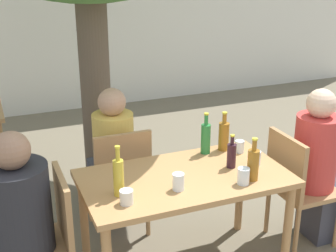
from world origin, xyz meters
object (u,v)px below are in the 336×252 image
object	(u,v)px
wine_bottle_4	(232,155)
drinking_glass_1	(240,146)
drinking_glass_0	(178,182)
amber_bottle_3	(253,164)
patio_chair_0	(47,236)
drinking_glass_2	(243,176)
drinking_glass_3	(256,158)
patio_chair_2	(120,176)
oil_cruet_0	(119,176)
drinking_glass_4	(126,197)
person_seated_0	(8,238)
green_bottle_1	(206,138)
dining_table_front	(185,188)
amber_bottle_2	(224,135)
person_seated_1	(322,173)
person_seated_2	(112,162)
patio_chair_1	(296,183)

from	to	relation	value
wine_bottle_4	drinking_glass_1	size ratio (longest dim) A/B	2.68
drinking_glass_0	amber_bottle_3	bearing A→B (deg)	-6.24
patio_chair_0	wine_bottle_4	xyz separation A→B (m)	(1.28, -0.00, 0.33)
drinking_glass_2	drinking_glass_3	xyz separation A→B (m)	(0.23, 0.22, -0.00)
wine_bottle_4	patio_chair_2	bearing A→B (deg)	135.69
oil_cruet_0	amber_bottle_3	distance (m)	0.88
drinking_glass_4	person_seated_0	bearing A→B (deg)	163.54
amber_bottle_3	drinking_glass_3	distance (m)	0.24
drinking_glass_1	green_bottle_1	bearing A→B (deg)	161.59
person_seated_0	green_bottle_1	distance (m)	1.51
oil_cruet_0	amber_bottle_3	xyz separation A→B (m)	(0.87, -0.13, -0.01)
patio_chair_0	dining_table_front	bearing A→B (deg)	90.00
oil_cruet_0	amber_bottle_2	distance (m)	1.00
patio_chair_0	person_seated_1	world-z (taller)	person_seated_1
person_seated_1	patio_chair_0	bearing A→B (deg)	90.00
person_seated_0	drinking_glass_0	xyz separation A→B (m)	(1.04, -0.16, 0.25)
patio_chair_2	drinking_glass_2	size ratio (longest dim) A/B	8.39
green_bottle_1	drinking_glass_4	distance (m)	0.91
person_seated_0	drinking_glass_0	size ratio (longest dim) A/B	11.20
dining_table_front	amber_bottle_2	distance (m)	0.57
patio_chair_2	amber_bottle_3	world-z (taller)	amber_bottle_3
person_seated_2	wine_bottle_4	world-z (taller)	person_seated_2
drinking_glass_3	oil_cruet_0	bearing A→B (deg)	-176.83
patio_chair_2	person_seated_2	xyz separation A→B (m)	(0.00, 0.24, 0.01)
person_seated_1	wine_bottle_4	xyz separation A→B (m)	(-0.81, -0.00, 0.29)
patio_chair_0	drinking_glass_4	size ratio (longest dim) A/B	10.43
green_bottle_1	person_seated_2	bearing A→B (deg)	135.08
amber_bottle_2	drinking_glass_1	bearing A→B (deg)	-42.88
patio_chair_2	person_seated_1	xyz separation A→B (m)	(1.44, -0.61, 0.04)
oil_cruet_0	green_bottle_1	size ratio (longest dim) A/B	1.04
patio_chair_2	oil_cruet_0	bearing A→B (deg)	73.81
patio_chair_0	patio_chair_1	world-z (taller)	same
amber_bottle_3	wine_bottle_4	bearing A→B (deg)	99.96
amber_bottle_3	drinking_glass_0	xyz separation A→B (m)	(-0.51, 0.06, -0.06)
green_bottle_1	patio_chair_2	bearing A→B (deg)	149.92
person_seated_2	green_bottle_1	bearing A→B (deg)	135.08
oil_cruet_0	person_seated_0	bearing A→B (deg)	172.69
drinking_glass_3	patio_chair_2	bearing A→B (deg)	141.56
amber_bottle_3	drinking_glass_1	size ratio (longest dim) A/B	3.25
amber_bottle_2	drinking_glass_2	xyz separation A→B (m)	(-0.14, -0.53, -0.06)
person_seated_0	person_seated_2	distance (m)	1.22
person_seated_2	drinking_glass_3	bearing A→B (deg)	132.60
patio_chair_1	patio_chair_2	xyz separation A→B (m)	(-1.21, 0.61, 0.00)
amber_bottle_3	drinking_glass_3	size ratio (longest dim) A/B	2.90
person_seated_1	patio_chair_2	bearing A→B (deg)	66.93
person_seated_1	wine_bottle_4	size ratio (longest dim) A/B	5.14
amber_bottle_3	green_bottle_1	bearing A→B (deg)	100.98
patio_chair_2	drinking_glass_2	distance (m)	1.08
person_seated_2	drinking_glass_1	xyz separation A→B (m)	(0.81, -0.65, 0.27)
patio_chair_1	person_seated_1	world-z (taller)	person_seated_1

